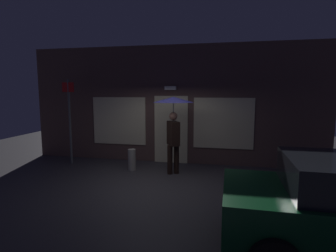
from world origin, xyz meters
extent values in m
plane|color=#38353A|center=(0.00, 0.00, 0.00)|extent=(18.00, 18.00, 0.00)
cube|color=brown|center=(0.00, 2.35, 1.91)|extent=(9.73, 0.30, 3.82)
cube|color=beige|center=(0.00, 2.18, 1.10)|extent=(1.10, 0.04, 2.20)
cube|color=beige|center=(-1.80, 2.18, 1.35)|extent=(1.86, 0.04, 1.60)
cube|color=beige|center=(1.68, 2.18, 1.35)|extent=(1.86, 0.04, 1.60)
cube|color=white|center=(0.00, 2.10, 2.45)|extent=(0.36, 0.16, 0.12)
cylinder|color=black|center=(0.22, 0.94, 0.42)|extent=(0.15, 0.15, 0.83)
cylinder|color=black|center=(0.39, 1.04, 0.42)|extent=(0.15, 0.15, 0.83)
cube|color=black|center=(0.30, 0.99, 1.17)|extent=(0.44, 0.52, 0.67)
cube|color=silver|center=(0.42, 0.92, 1.17)|extent=(0.09, 0.13, 0.54)
cube|color=#B28C19|center=(0.42, 0.92, 1.15)|extent=(0.05, 0.06, 0.43)
sphere|color=tan|center=(0.30, 0.99, 1.65)|extent=(0.23, 0.23, 0.23)
cylinder|color=slate|center=(0.30, 0.99, 1.70)|extent=(0.02, 0.02, 0.99)
cone|color=#14144C|center=(0.30, 0.99, 2.12)|extent=(1.12, 1.12, 0.15)
cylinder|color=black|center=(2.36, -1.56, 0.32)|extent=(0.64, 0.23, 0.64)
cylinder|color=#595B60|center=(-3.15, 1.37, 1.36)|extent=(0.07, 0.07, 2.73)
cube|color=red|center=(-3.15, 1.35, 2.48)|extent=(0.40, 0.02, 0.30)
cylinder|color=#9E998E|center=(-0.97, 1.07, 0.32)|extent=(0.23, 0.23, 0.64)
camera|label=1|loc=(1.70, -6.38, 2.34)|focal=28.78mm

